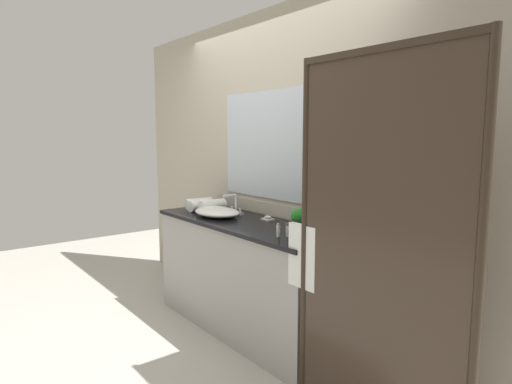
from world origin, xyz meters
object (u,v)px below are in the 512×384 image
amenity_bottle_shampoo (312,230)px  faucet (235,207)px  rolled_towel_far_edge (212,206)px  amenity_bottle_conditioner (278,231)px  soap_dish (268,218)px  potted_plant (301,218)px  amenity_bottle_body_wash (288,230)px  sink_basin (217,212)px  rolled_towel_middle (199,205)px  rolled_towel_near_edge (199,203)px

amenity_bottle_shampoo → faucet: bearing=175.6°
faucet → rolled_towel_far_edge: size_ratio=0.68×
amenity_bottle_shampoo → amenity_bottle_conditioner: amenity_bottle_conditioner is taller
soap_dish → potted_plant: bearing=-9.6°
potted_plant → amenity_bottle_body_wash: size_ratio=1.78×
amenity_bottle_conditioner → rolled_towel_far_edge: 1.12m
sink_basin → rolled_towel_middle: (-0.34, 0.03, 0.01)m
potted_plant → soap_dish: potted_plant is taller
sink_basin → amenity_bottle_shampoo: amenity_bottle_shampoo is taller
faucet → rolled_towel_middle: bearing=-154.7°
faucet → amenity_bottle_conditioner: 0.92m
amenity_bottle_body_wash → rolled_towel_near_edge: 1.37m
amenity_bottle_shampoo → amenity_bottle_body_wash: bearing=-121.8°
sink_basin → faucet: (0.00, 0.18, 0.02)m
rolled_towel_near_edge → rolled_towel_far_edge: size_ratio=1.00×
soap_dish → amenity_bottle_body_wash: (0.53, -0.27, 0.03)m
potted_plant → rolled_towel_far_edge: potted_plant is taller
rolled_towel_far_edge → soap_dish: bearing=12.5°
rolled_towel_near_edge → amenity_bottle_body_wash: bearing=-5.2°
soap_dish → amenity_bottle_shampoo: 0.63m
potted_plant → amenity_bottle_conditioner: potted_plant is taller
amenity_bottle_body_wash → rolled_towel_near_edge: rolled_towel_near_edge is taller
sink_basin → potted_plant: size_ratio=2.79×
soap_dish → amenity_bottle_conditioner: 0.59m
soap_dish → amenity_bottle_body_wash: size_ratio=1.08×
sink_basin → soap_dish: (0.38, 0.24, -0.02)m
soap_dish → rolled_towel_near_edge: size_ratio=0.39×
faucet → soap_dish: size_ratio=1.75×
amenity_bottle_body_wash → amenity_bottle_conditioner: size_ratio=1.01×
potted_plant → rolled_towel_middle: potted_plant is taller
faucet → rolled_towel_far_edge: 0.24m
sink_basin → amenity_bottle_body_wash: 0.92m
amenity_bottle_shampoo → rolled_towel_far_edge: (-1.23, -0.01, 0.01)m
potted_plant → amenity_bottle_shampoo: 0.18m
potted_plant → amenity_bottle_conditioner: (0.04, -0.25, -0.05)m
sink_basin → rolled_towel_middle: size_ratio=2.11×
faucet → rolled_towel_near_edge: bearing=-168.4°
amenity_bottle_shampoo → amenity_bottle_conditioner: 0.23m
sink_basin → rolled_towel_near_edge: (-0.45, 0.09, 0.01)m
soap_dish → amenity_bottle_body_wash: bearing=-26.6°
amenity_bottle_body_wash → amenity_bottle_shampoo: size_ratio=1.12×
faucet → potted_plant: faucet is taller
soap_dish → rolled_towel_far_edge: (-0.61, -0.14, 0.04)m
sink_basin → amenity_bottle_conditioner: (0.88, -0.09, 0.01)m
rolled_towel_near_edge → rolled_towel_middle: bearing=-31.6°
soap_dish → amenity_bottle_shampoo: bearing=-11.7°
sink_basin → rolled_towel_near_edge: 0.46m
soap_dish → amenity_bottle_conditioner: (0.50, -0.32, 0.03)m
amenity_bottle_shampoo → amenity_bottle_conditioner: bearing=-121.8°
soap_dish → amenity_bottle_shampoo: amenity_bottle_shampoo is taller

